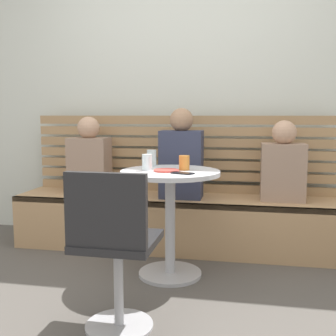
{
  "coord_description": "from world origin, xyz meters",
  "views": [
    {
      "loc": [
        0.55,
        -2.11,
        1.12
      ],
      "look_at": [
        0.03,
        0.66,
        0.75
      ],
      "focal_mm": 43.89,
      "sensor_mm": 36.0,
      "label": 1
    }
  ],
  "objects": [
    {
      "name": "booth_backrest",
      "position": [
        0.0,
        1.44,
        0.78
      ],
      "size": [
        2.65,
        0.04,
        0.67
      ],
      "color": "#A68157",
      "rests_on": "booth_bench"
    },
    {
      "name": "white_chair",
      "position": [
        -0.09,
        -0.21,
        0.46
      ],
      "size": [
        0.41,
        0.41,
        0.85
      ],
      "color": "#ADADB2",
      "rests_on": "ground"
    },
    {
      "name": "cup_water_clear",
      "position": [
        -0.11,
        0.59,
        0.8
      ],
      "size": [
        0.07,
        0.07,
        0.11
      ],
      "primitive_type": "cylinder",
      "color": "white",
      "rests_on": "cafe_table"
    },
    {
      "name": "booth_bench",
      "position": [
        0.0,
        1.2,
        0.22
      ],
      "size": [
        2.7,
        0.52,
        0.44
      ],
      "color": "tan",
      "rests_on": "ground"
    },
    {
      "name": "cafe_table",
      "position": [
        0.05,
        0.61,
        0.52
      ],
      "size": [
        0.68,
        0.68,
        0.74
      ],
      "color": "#ADADB2",
      "rests_on": "ground"
    },
    {
      "name": "ground",
      "position": [
        0.0,
        0.0,
        0.0
      ],
      "size": [
        8.0,
        8.0,
        0.0
      ],
      "primitive_type": "plane",
      "color": "#514C47"
    },
    {
      "name": "person_adult",
      "position": [
        0.04,
        1.17,
        0.77
      ],
      "size": [
        0.34,
        0.22,
        0.73
      ],
      "color": "#333851",
      "rests_on": "booth_bench"
    },
    {
      "name": "cup_tumbler_orange",
      "position": [
        0.14,
        0.65,
        0.79
      ],
      "size": [
        0.07,
        0.07,
        0.1
      ],
      "primitive_type": "cylinder",
      "color": "orange",
      "rests_on": "cafe_table"
    },
    {
      "name": "plate_small",
      "position": [
        0.03,
        0.56,
        0.75
      ],
      "size": [
        0.17,
        0.17,
        0.01
      ],
      "primitive_type": "cylinder",
      "color": "#DB4C42",
      "rests_on": "cafe_table"
    },
    {
      "name": "person_child_middle",
      "position": [
        -0.78,
        1.23,
        0.73
      ],
      "size": [
        0.34,
        0.22,
        0.66
      ],
      "color": "#9E7F6B",
      "rests_on": "booth_bench"
    },
    {
      "name": "phone_on_table",
      "position": [
        0.16,
        0.47,
        0.74
      ],
      "size": [
        0.16,
        0.12,
        0.01
      ],
      "primitive_type": "cube",
      "rotation": [
        0.0,
        0.0,
        1.2
      ],
      "color": "black",
      "rests_on": "cafe_table"
    },
    {
      "name": "cup_glass_tall",
      "position": [
        -0.13,
        0.83,
        0.8
      ],
      "size": [
        0.07,
        0.07,
        0.12
      ],
      "primitive_type": "cylinder",
      "color": "silver",
      "rests_on": "cafe_table"
    },
    {
      "name": "back_wall",
      "position": [
        0.0,
        1.64,
        1.45
      ],
      "size": [
        5.2,
        0.1,
        2.9
      ],
      "primitive_type": "cube",
      "color": "silver",
      "rests_on": "ground"
    },
    {
      "name": "person_child_left",
      "position": [
        0.84,
        1.22,
        0.72
      ],
      "size": [
        0.34,
        0.22,
        0.63
      ],
      "color": "#9E7F6B",
      "rests_on": "booth_bench"
    }
  ]
}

